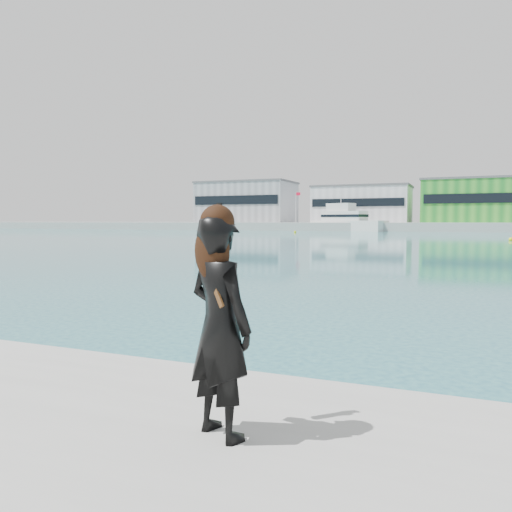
{
  "coord_description": "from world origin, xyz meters",
  "views": [
    {
      "loc": [
        2.2,
        -3.83,
        2.41
      ],
      "look_at": [
        0.57,
        0.13,
        2.1
      ],
      "focal_mm": 35.0,
      "sensor_mm": 36.0,
      "label": 1
    }
  ],
  "objects_px": {
    "motor_yacht": "(346,221)",
    "buoy_far": "(295,233)",
    "woman": "(219,319)",
    "buoy_extra": "(511,241)"
  },
  "relations": [
    {
      "from": "motor_yacht",
      "to": "buoy_far",
      "type": "height_order",
      "value": "motor_yacht"
    },
    {
      "from": "motor_yacht",
      "to": "woman",
      "type": "height_order",
      "value": "motor_yacht"
    },
    {
      "from": "woman",
      "to": "buoy_far",
      "type": "bearing_deg",
      "value": -48.29
    },
    {
      "from": "buoy_far",
      "to": "woman",
      "type": "relative_size",
      "value": 0.29
    },
    {
      "from": "woman",
      "to": "motor_yacht",
      "type": "bearing_deg",
      "value": -54.18
    },
    {
      "from": "woman",
      "to": "buoy_extra",
      "type": "bearing_deg",
      "value": -72.28
    },
    {
      "from": "buoy_far",
      "to": "buoy_extra",
      "type": "relative_size",
      "value": 1.0
    },
    {
      "from": "motor_yacht",
      "to": "buoy_extra",
      "type": "bearing_deg",
      "value": -38.18
    },
    {
      "from": "motor_yacht",
      "to": "woman",
      "type": "distance_m",
      "value": 116.39
    },
    {
      "from": "buoy_extra",
      "to": "woman",
      "type": "bearing_deg",
      "value": -96.39
    }
  ]
}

